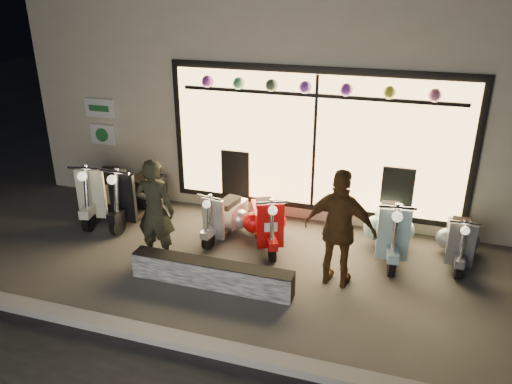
% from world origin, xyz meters
% --- Properties ---
extents(ground, '(40.00, 40.00, 0.00)m').
position_xyz_m(ground, '(0.00, 0.00, 0.00)').
color(ground, '#383533').
rests_on(ground, ground).
extents(kerb, '(40.00, 0.25, 0.12)m').
position_xyz_m(kerb, '(0.00, -2.00, 0.06)').
color(kerb, slate).
rests_on(kerb, ground).
extents(shop_building, '(10.20, 6.23, 4.20)m').
position_xyz_m(shop_building, '(0.00, 4.98, 2.10)').
color(shop_building, beige).
rests_on(shop_building, ground).
extents(graffiti_barrier, '(2.48, 0.28, 0.40)m').
position_xyz_m(graffiti_barrier, '(-0.16, -0.65, 0.20)').
color(graffiti_barrier, black).
rests_on(graffiti_barrier, ground).
extents(scooter_silver, '(0.54, 1.27, 0.90)m').
position_xyz_m(scooter_silver, '(-0.53, 1.00, 0.36)').
color(scooter_silver, black).
rests_on(scooter_silver, ground).
extents(scooter_red, '(0.82, 1.34, 0.98)m').
position_xyz_m(scooter_red, '(0.20, 0.95, 0.40)').
color(scooter_red, black).
rests_on(scooter_red, ground).
extents(scooter_black, '(0.54, 1.59, 1.14)m').
position_xyz_m(scooter_black, '(-2.35, 1.18, 0.46)').
color(scooter_black, black).
rests_on(scooter_black, ground).
extents(scooter_cream, '(0.71, 1.62, 1.15)m').
position_xyz_m(scooter_cream, '(-3.11, 1.14, 0.46)').
color(scooter_cream, black).
rests_on(scooter_cream, ground).
extents(scooter_blue, '(0.60, 1.53, 1.09)m').
position_xyz_m(scooter_blue, '(2.26, 1.23, 0.44)').
color(scooter_blue, black).
rests_on(scooter_blue, ground).
extents(scooter_grey, '(0.40, 1.23, 0.89)m').
position_xyz_m(scooter_grey, '(3.35, 1.32, 0.36)').
color(scooter_grey, black).
rests_on(scooter_grey, ground).
extents(man, '(0.66, 0.46, 1.73)m').
position_xyz_m(man, '(-1.28, -0.20, 0.87)').
color(man, black).
rests_on(man, ground).
extents(woman, '(1.11, 0.57, 1.81)m').
position_xyz_m(woman, '(1.60, -0.02, 0.91)').
color(woman, '#54361A').
rests_on(woman, ground).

